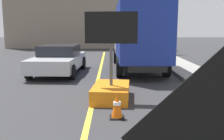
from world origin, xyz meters
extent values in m
cube|color=yellow|center=(0.00, 6.00, 0.00)|extent=(0.14, 36.00, 0.01)
cube|color=orange|center=(0.56, 8.41, 0.23)|extent=(1.26, 1.89, 0.45)
cylinder|color=#4C4C4C|center=(0.56, 8.41, 1.10)|extent=(0.10, 0.10, 1.30)
cube|color=black|center=(0.56, 8.41, 2.23)|extent=(1.60, 0.23, 0.95)
sphere|color=yellow|center=(1.12, 8.40, 2.23)|extent=(0.09, 0.09, 0.09)
sphere|color=yellow|center=(0.82, 8.43, 2.23)|extent=(0.09, 0.09, 0.09)
sphere|color=yellow|center=(0.52, 8.46, 2.23)|extent=(0.09, 0.09, 0.09)
sphere|color=yellow|center=(0.22, 8.49, 2.23)|extent=(0.09, 0.09, 0.09)
sphere|color=yellow|center=(0.05, 8.50, 2.41)|extent=(0.09, 0.09, 0.09)
sphere|color=yellow|center=(0.05, 8.50, 2.04)|extent=(0.09, 0.09, 0.09)
cube|color=black|center=(2.00, 14.22, 0.57)|extent=(1.66, 7.22, 0.25)
cube|color=silver|center=(1.97, 16.82, 1.65)|extent=(2.27, 2.04, 1.90)
cube|color=navy|center=(2.01, 13.12, 2.04)|extent=(2.30, 4.93, 2.68)
cylinder|color=black|center=(0.90, 16.66, 0.45)|extent=(0.29, 0.90, 0.90)
cylinder|color=black|center=(3.04, 16.68, 0.45)|extent=(0.29, 0.90, 0.90)
cylinder|color=black|center=(0.95, 12.05, 0.45)|extent=(0.29, 0.90, 0.90)
cylinder|color=black|center=(3.10, 12.07, 0.45)|extent=(0.29, 0.90, 0.90)
cube|color=silver|center=(-1.98, 12.98, 0.58)|extent=(2.21, 4.58, 0.60)
cube|color=black|center=(-1.97, 13.21, 1.13)|extent=(1.85, 2.11, 0.50)
cylinder|color=black|center=(-1.11, 11.46, 0.33)|extent=(0.25, 0.67, 0.66)
cylinder|color=black|center=(-3.01, 11.55, 0.33)|extent=(0.25, 0.67, 0.66)
cylinder|color=black|center=(-0.96, 14.41, 0.33)|extent=(0.25, 0.67, 0.66)
cylinder|color=black|center=(-2.86, 14.51, 0.33)|extent=(0.25, 0.67, 0.66)
cylinder|color=gray|center=(4.90, 22.77, 2.50)|extent=(0.18, 0.18, 5.00)
cube|color=#0F6033|center=(3.50, 22.75, 4.15)|extent=(2.60, 0.09, 1.30)
cube|color=white|center=(3.50, 22.79, 4.15)|extent=(1.82, 0.03, 0.18)
cube|color=gray|center=(-3.50, 31.39, 4.55)|extent=(14.47, 6.99, 9.11)
cube|color=black|center=(0.70, 6.70, 0.01)|extent=(0.36, 0.36, 0.03)
cone|color=#EA5B0C|center=(0.70, 6.70, 0.35)|extent=(0.28, 0.28, 0.63)
cylinder|color=white|center=(0.70, 6.70, 0.38)|extent=(0.19, 0.19, 0.08)
camera|label=1|loc=(0.53, 0.65, 2.23)|focal=40.74mm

